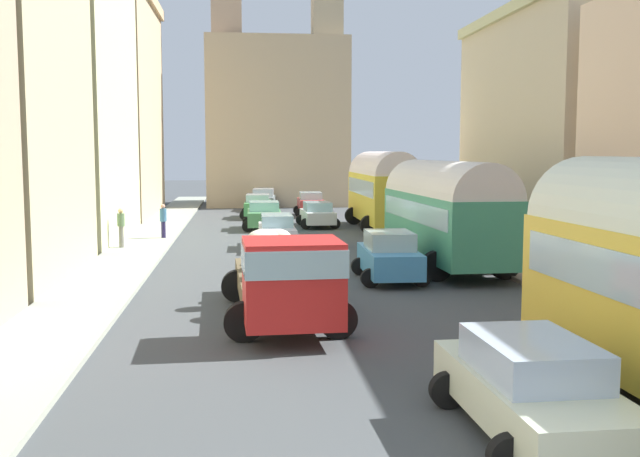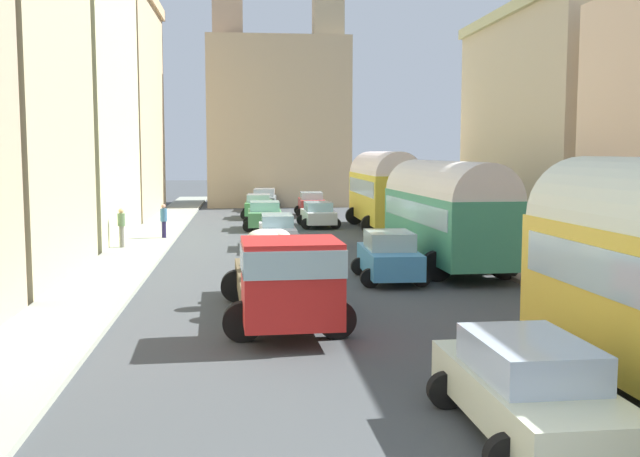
{
  "view_description": "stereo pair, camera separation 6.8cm",
  "coord_description": "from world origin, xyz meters",
  "px_view_note": "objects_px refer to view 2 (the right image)",
  "views": [
    {
      "loc": [
        -2.84,
        -5.71,
        4.23
      ],
      "look_at": [
        0.0,
        20.88,
        1.43
      ],
      "focal_mm": 41.47,
      "sensor_mm": 36.0,
      "label": 1
    },
    {
      "loc": [
        -2.77,
        -5.71,
        4.23
      ],
      "look_at": [
        0.0,
        20.88,
        1.43
      ],
      "focal_mm": 41.47,
      "sensor_mm": 36.0,
      "label": 2
    }
  ],
  "objects_px": {
    "parked_bus_2": "(383,186)",
    "pedestrian_2": "(122,226)",
    "car_3": "(264,199)",
    "car_5": "(389,256)",
    "pedestrian_1": "(164,220)",
    "car_1": "(265,215)",
    "car_6": "(318,214)",
    "car_0": "(277,231)",
    "car_4": "(528,388)",
    "car_2": "(259,206)",
    "parked_bus_1": "(446,209)",
    "car_7": "(311,204)",
    "cargo_truck_0": "(284,277)"
  },
  "relations": [
    {
      "from": "car_3",
      "to": "car_5",
      "type": "xyz_separation_m",
      "value": [
        3.23,
        -29.6,
        0.02
      ]
    },
    {
      "from": "cargo_truck_0",
      "to": "car_7",
      "type": "distance_m",
      "value": 30.65
    },
    {
      "from": "parked_bus_1",
      "to": "pedestrian_1",
      "type": "bearing_deg",
      "value": 139.93
    },
    {
      "from": "car_0",
      "to": "car_1",
      "type": "height_order",
      "value": "car_1"
    },
    {
      "from": "car_1",
      "to": "car_0",
      "type": "bearing_deg",
      "value": -87.74
    },
    {
      "from": "car_1",
      "to": "car_6",
      "type": "relative_size",
      "value": 1.01
    },
    {
      "from": "pedestrian_2",
      "to": "car_1",
      "type": "bearing_deg",
      "value": 51.49
    },
    {
      "from": "pedestrian_1",
      "to": "pedestrian_2",
      "type": "relative_size",
      "value": 0.96
    },
    {
      "from": "car_1",
      "to": "car_7",
      "type": "bearing_deg",
      "value": 67.75
    },
    {
      "from": "cargo_truck_0",
      "to": "car_2",
      "type": "xyz_separation_m",
      "value": [
        0.02,
        29.42,
        -0.44
      ]
    },
    {
      "from": "car_4",
      "to": "pedestrian_2",
      "type": "distance_m",
      "value": 23.77
    },
    {
      "from": "parked_bus_1",
      "to": "car_0",
      "type": "distance_m",
      "value": 8.5
    },
    {
      "from": "car_2",
      "to": "car_7",
      "type": "bearing_deg",
      "value": 16.52
    },
    {
      "from": "car_2",
      "to": "pedestrian_2",
      "type": "height_order",
      "value": "pedestrian_2"
    },
    {
      "from": "car_0",
      "to": "car_6",
      "type": "xyz_separation_m",
      "value": [
        2.71,
        8.91,
        -0.04
      ]
    },
    {
      "from": "pedestrian_1",
      "to": "car_4",
      "type": "bearing_deg",
      "value": -72.51
    },
    {
      "from": "parked_bus_1",
      "to": "pedestrian_1",
      "type": "relative_size",
      "value": 5.12
    },
    {
      "from": "car_1",
      "to": "car_6",
      "type": "bearing_deg",
      "value": 18.06
    },
    {
      "from": "car_2",
      "to": "car_4",
      "type": "height_order",
      "value": "car_2"
    },
    {
      "from": "car_4",
      "to": "car_5",
      "type": "relative_size",
      "value": 1.15
    },
    {
      "from": "car_4",
      "to": "car_0",
      "type": "bearing_deg",
      "value": 97.08
    },
    {
      "from": "cargo_truck_0",
      "to": "car_7",
      "type": "bearing_deg",
      "value": 83.47
    },
    {
      "from": "parked_bus_2",
      "to": "pedestrian_2",
      "type": "distance_m",
      "value": 14.89
    },
    {
      "from": "parked_bus_2",
      "to": "car_4",
      "type": "relative_size",
      "value": 2.01
    },
    {
      "from": "car_3",
      "to": "pedestrian_1",
      "type": "xyz_separation_m",
      "value": [
        -5.28,
        -17.71,
        0.22
      ]
    },
    {
      "from": "parked_bus_1",
      "to": "car_3",
      "type": "distance_m",
      "value": 27.69
    },
    {
      "from": "car_5",
      "to": "pedestrian_2",
      "type": "distance_m",
      "value": 13.08
    },
    {
      "from": "car_0",
      "to": "pedestrian_2",
      "type": "relative_size",
      "value": 2.33
    },
    {
      "from": "parked_bus_2",
      "to": "pedestrian_1",
      "type": "relative_size",
      "value": 5.06
    },
    {
      "from": "parked_bus_1",
      "to": "car_2",
      "type": "height_order",
      "value": "parked_bus_1"
    },
    {
      "from": "car_6",
      "to": "pedestrian_2",
      "type": "height_order",
      "value": "pedestrian_2"
    },
    {
      "from": "car_3",
      "to": "car_7",
      "type": "relative_size",
      "value": 1.15
    },
    {
      "from": "car_0",
      "to": "car_4",
      "type": "bearing_deg",
      "value": -82.92
    },
    {
      "from": "cargo_truck_0",
      "to": "pedestrian_2",
      "type": "distance_m",
      "value": 15.69
    },
    {
      "from": "car_2",
      "to": "pedestrian_2",
      "type": "bearing_deg",
      "value": -112.36
    },
    {
      "from": "car_0",
      "to": "car_4",
      "type": "distance_m",
      "value": 22.06
    },
    {
      "from": "cargo_truck_0",
      "to": "car_1",
      "type": "relative_size",
      "value": 1.97
    },
    {
      "from": "car_4",
      "to": "car_5",
      "type": "bearing_deg",
      "value": 87.6
    },
    {
      "from": "parked_bus_2",
      "to": "car_3",
      "type": "bearing_deg",
      "value": 114.14
    },
    {
      "from": "parked_bus_1",
      "to": "car_7",
      "type": "bearing_deg",
      "value": 97.46
    },
    {
      "from": "car_3",
      "to": "car_5",
      "type": "height_order",
      "value": "car_5"
    },
    {
      "from": "car_3",
      "to": "pedestrian_1",
      "type": "distance_m",
      "value": 18.48
    },
    {
      "from": "car_5",
      "to": "pedestrian_2",
      "type": "bearing_deg",
      "value": 139.39
    },
    {
      "from": "car_4",
      "to": "car_7",
      "type": "height_order",
      "value": "car_7"
    },
    {
      "from": "parked_bus_2",
      "to": "car_1",
      "type": "bearing_deg",
      "value": 176.1
    },
    {
      "from": "cargo_truck_0",
      "to": "pedestrian_1",
      "type": "height_order",
      "value": "cargo_truck_0"
    },
    {
      "from": "car_6",
      "to": "car_1",
      "type": "bearing_deg",
      "value": -161.94
    },
    {
      "from": "car_0",
      "to": "car_5",
      "type": "relative_size",
      "value": 1.1
    },
    {
      "from": "car_3",
      "to": "car_6",
      "type": "relative_size",
      "value": 1.19
    },
    {
      "from": "car_4",
      "to": "pedestrian_2",
      "type": "xyz_separation_m",
      "value": [
        -9.37,
        21.84,
        0.3
      ]
    }
  ]
}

